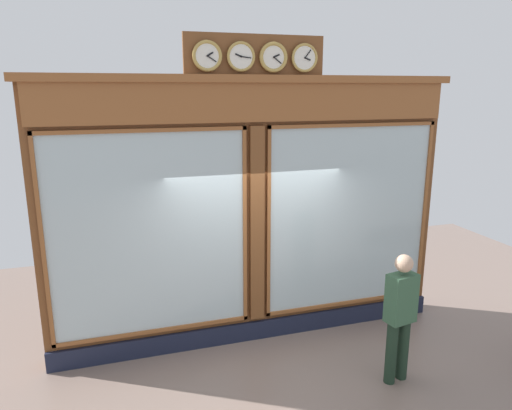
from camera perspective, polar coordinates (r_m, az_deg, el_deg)
name	(u,v)px	position (r m, az deg, el deg)	size (l,w,h in m)	color
shop_facade	(253,211)	(6.72, -0.33, -0.79)	(5.89, 0.42, 4.30)	brown
pedestrian	(400,313)	(6.23, 16.98, -12.34)	(0.39, 0.28, 1.69)	#1C2F21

